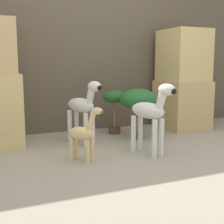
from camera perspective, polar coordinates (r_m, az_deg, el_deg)
The scene contains 8 objects.
ground_plane at distance 2.94m, azimuth 6.67°, elevation -9.53°, with size 14.00×14.00×0.00m, color #9E937F.
wall_back at distance 4.39m, azimuth -4.60°, elevation 11.11°, with size 6.40×0.08×2.20m.
rock_pillar_right at distance 4.57m, azimuth 12.77°, elevation 5.40°, with size 0.60×0.67×1.39m.
zebra_right at distance 3.18m, azimuth 7.08°, elevation -0.13°, with size 0.29×0.58×0.74m.
zebra_left at distance 3.58m, azimuth -5.31°, elevation 0.91°, with size 0.32×0.58×0.74m.
giraffe_figurine at distance 2.97m, azimuth -5.22°, elevation -3.97°, with size 0.30×0.35×0.53m.
potted_palm_front at distance 3.81m, azimuth 4.82°, elevation 2.20°, with size 0.46×0.46×0.62m.
potted_palm_back at distance 4.11m, azimuth 0.46°, elevation 2.00°, with size 0.31×0.31×0.58m.
Camera 1 is at (-1.40, -2.42, 0.93)m, focal length 50.00 mm.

